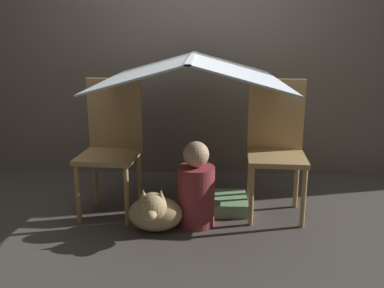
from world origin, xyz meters
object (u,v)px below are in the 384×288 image
(person_front, at_px, (196,189))
(dog, at_px, (155,212))
(chair_right, at_px, (276,143))
(chair_left, at_px, (111,142))

(person_front, bearing_deg, dog, -150.93)
(chair_right, bearing_deg, person_front, -153.07)
(chair_left, bearing_deg, chair_right, 5.67)
(chair_left, distance_m, chair_right, 1.24)
(person_front, bearing_deg, chair_right, 23.17)
(chair_left, xyz_separation_m, dog, (0.37, -0.41, -0.39))
(chair_right, relative_size, dog, 2.65)
(chair_right, height_order, person_front, chair_right)
(chair_right, distance_m, person_front, 0.70)
(chair_left, height_order, chair_right, same)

